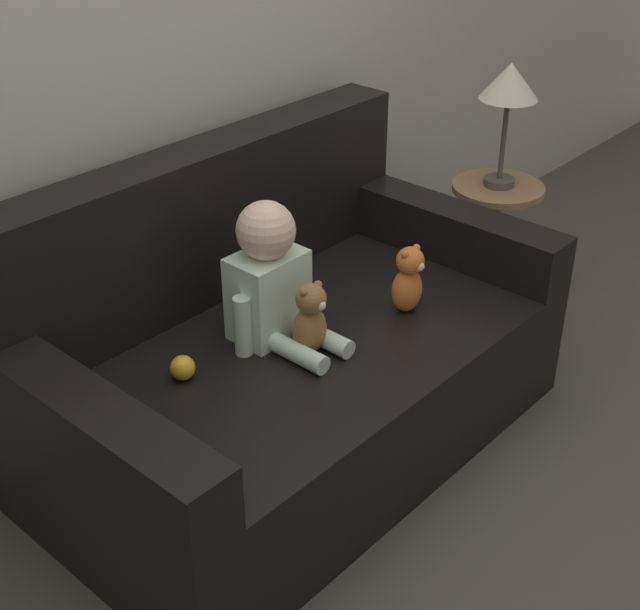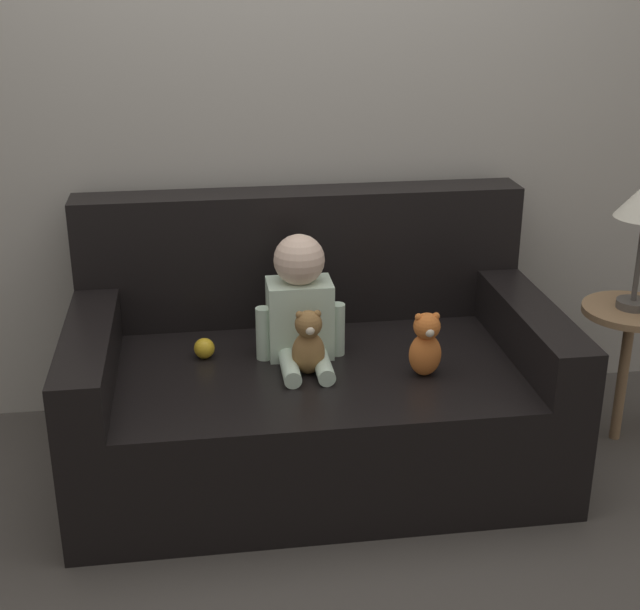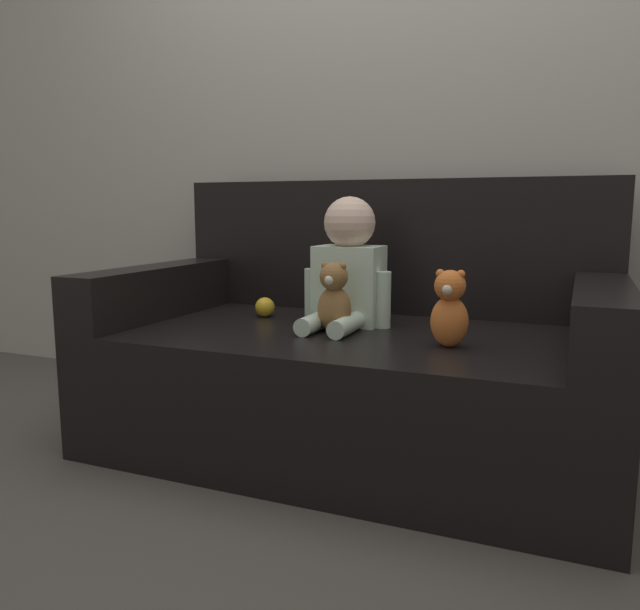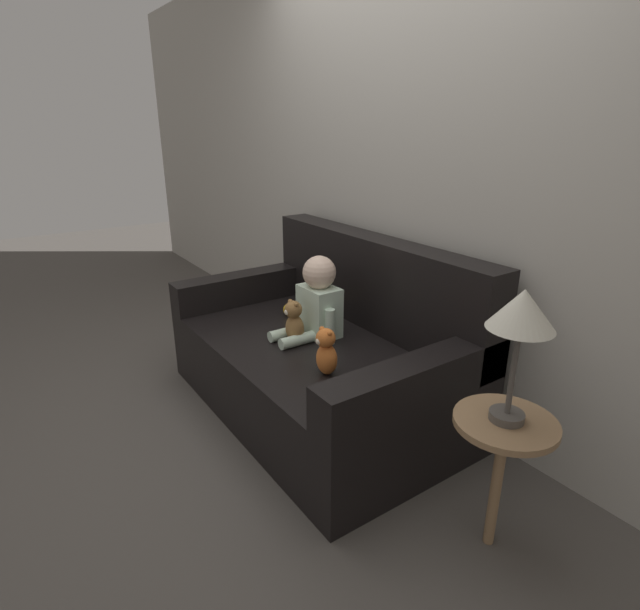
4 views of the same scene
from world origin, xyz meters
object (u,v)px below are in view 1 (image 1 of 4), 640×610
Objects in this scene: side_table at (504,131)px; couch at (279,356)px; teddy_bear_brown at (310,319)px; toy_ball at (183,368)px; plush_toy_side at (408,280)px; person_baby at (271,280)px.

couch is at bearing 177.36° from side_table.
teddy_bear_brown is 3.17× the size of toy_ball.
plush_toy_side is at bearing -18.42° from toy_ball.
couch is at bearing -1.10° from toy_ball.
plush_toy_side is at bearing -33.99° from couch.
teddy_bear_brown is (0.01, -0.15, -0.08)m from person_baby.
teddy_bear_brown is 1.02× the size of plush_toy_side.
person_baby reaches higher than toy_ball.
couch is 0.28m from teddy_bear_brown.
side_table is (1.18, -0.05, 0.46)m from couch.
couch reaches higher than person_baby.
person_baby is 0.43× the size of side_table.
toy_ball is (-0.35, 0.18, -0.08)m from teddy_bear_brown.
person_baby is 0.46m from plush_toy_side.
teddy_bear_brown is at bearing -101.79° from couch.
person_baby is at bearing 93.47° from teddy_bear_brown.
toy_ball is 0.07× the size of side_table.
side_table reaches higher than person_baby.
teddy_bear_brown is at bearing -86.53° from person_baby.
side_table reaches higher than toy_ball.
toy_ball is at bearing 177.74° from side_table.
person_baby is (-0.04, -0.02, 0.30)m from couch.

